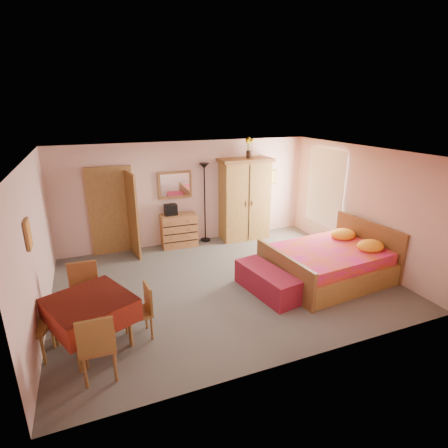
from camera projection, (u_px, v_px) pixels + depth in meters
name	position (u px, v px, depth m)	size (l,w,h in m)	color
floor	(225.00, 283.00, 7.09)	(6.50, 6.50, 0.00)	#625E56
ceiling	(225.00, 153.00, 6.26)	(6.50, 6.50, 0.00)	brown
wall_back	(188.00, 193.00, 8.87)	(6.50, 0.10, 2.60)	#D7A79C
wall_front	(297.00, 279.00, 4.47)	(6.50, 0.10, 2.60)	#D7A79C
wall_left	(35.00, 246.00, 5.54)	(0.10, 5.00, 2.60)	#D7A79C
wall_right	(359.00, 205.00, 7.81)	(0.10, 5.00, 2.60)	#D7A79C
doorway	(112.00, 212.00, 8.27)	(1.06, 0.12, 2.15)	#9E6B35
window	(325.00, 188.00, 8.81)	(0.08, 1.40, 1.95)	white
picture_left	(28.00, 234.00, 4.89)	(0.04, 0.32, 0.42)	orange
picture_back	(271.00, 177.00, 9.59)	(0.30, 0.04, 0.40)	#D8BF59
chest_of_drawers	(179.00, 230.00, 8.82)	(0.88, 0.44, 0.83)	#AD6B3A
wall_mirror	(175.00, 185.00, 8.64)	(0.85, 0.04, 0.67)	white
stereo	(171.00, 210.00, 8.62)	(0.29, 0.22, 0.27)	black
floor_lamp	(205.00, 203.00, 8.99)	(0.26, 0.26, 2.06)	black
wardrobe	(244.00, 199.00, 9.18)	(1.37, 0.71, 2.15)	#AA7D39
sunflower_vase	(249.00, 148.00, 8.80)	(0.21, 0.21, 0.52)	yellow
bed	(328.00, 254.00, 7.11)	(2.32, 1.82, 1.07)	#DE1586
bench	(267.00, 281.00, 6.63)	(0.53, 1.43, 0.48)	maroon
dining_table	(92.00, 322.00, 5.12)	(1.07, 1.07, 0.78)	maroon
chair_south	(98.00, 344.00, 4.51)	(0.44, 0.44, 0.98)	#8F5C30
chair_north	(84.00, 295.00, 5.63)	(0.46, 0.46, 1.01)	#956132
chair_west	(32.00, 328.00, 4.85)	(0.43, 0.43, 0.95)	olive
chair_east	(138.00, 313.00, 5.29)	(0.39, 0.39, 0.86)	#925F31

